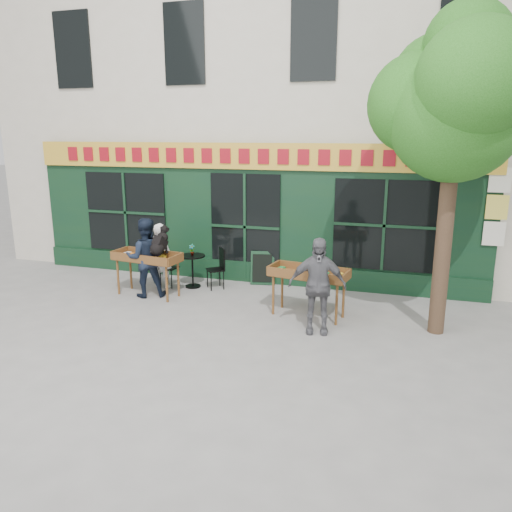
# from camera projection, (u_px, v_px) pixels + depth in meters

# --- Properties ---
(ground) EXTENTS (80.00, 80.00, 0.00)m
(ground) POSITION_uv_depth(u_px,v_px,m) (210.00, 313.00, 10.02)
(ground) COLOR slate
(ground) RESTS_ON ground
(building) EXTENTS (14.00, 7.26, 10.00)m
(building) POSITION_uv_depth(u_px,v_px,m) (284.00, 81.00, 14.36)
(building) COLOR beige
(building) RESTS_ON ground
(street_tree) EXTENTS (3.05, 2.90, 5.60)m
(street_tree) POSITION_uv_depth(u_px,v_px,m) (459.00, 96.00, 8.13)
(street_tree) COLOR #382619
(street_tree) RESTS_ON ground
(book_cart_center) EXTENTS (1.57, 0.82, 0.99)m
(book_cart_center) POSITION_uv_depth(u_px,v_px,m) (147.00, 259.00, 10.92)
(book_cart_center) COLOR brown
(book_cart_center) RESTS_ON ground
(dog) EXTENTS (0.42, 0.64, 0.60)m
(dog) POSITION_uv_depth(u_px,v_px,m) (159.00, 240.00, 10.67)
(dog) COLOR black
(dog) RESTS_ON book_cart_center
(woman) EXTENTS (0.60, 0.43, 1.52)m
(woman) POSITION_uv_depth(u_px,v_px,m) (161.00, 255.00, 11.54)
(woman) COLOR white
(woman) RESTS_ON ground
(book_cart_right) EXTENTS (1.58, 0.86, 0.99)m
(book_cart_right) POSITION_uv_depth(u_px,v_px,m) (309.00, 276.00, 9.67)
(book_cart_right) COLOR brown
(book_cart_right) RESTS_ON ground
(man_right) EXTENTS (1.09, 0.61, 1.75)m
(man_right) POSITION_uv_depth(u_px,v_px,m) (317.00, 286.00, 8.87)
(man_right) COLOR #535357
(man_right) RESTS_ON ground
(bistro_table) EXTENTS (0.60, 0.60, 0.76)m
(bistro_table) POSITION_uv_depth(u_px,v_px,m) (192.00, 265.00, 11.58)
(bistro_table) COLOR black
(bistro_table) RESTS_ON ground
(bistro_chair_left) EXTENTS (0.40, 0.40, 0.95)m
(bistro_chair_left) POSITION_uv_depth(u_px,v_px,m) (166.00, 263.00, 11.67)
(bistro_chair_left) COLOR black
(bistro_chair_left) RESTS_ON ground
(bistro_chair_right) EXTENTS (0.51, 0.51, 0.95)m
(bistro_chair_right) POSITION_uv_depth(u_px,v_px,m) (219.00, 265.00, 11.50)
(bistro_chair_right) COLOR black
(bistro_chair_right) RESTS_ON ground
(potted_plant) EXTENTS (0.15, 0.11, 0.27)m
(potted_plant) POSITION_uv_depth(u_px,v_px,m) (192.00, 250.00, 11.50)
(potted_plant) COLOR gray
(potted_plant) RESTS_ON bistro_table
(man_left) EXTENTS (1.06, 0.99, 1.75)m
(man_left) POSITION_uv_depth(u_px,v_px,m) (145.00, 258.00, 10.86)
(man_left) COLOR black
(man_left) RESTS_ON ground
(chalkboard) EXTENTS (0.59, 0.29, 0.79)m
(chalkboard) POSITION_uv_depth(u_px,v_px,m) (262.00, 268.00, 11.82)
(chalkboard) COLOR black
(chalkboard) RESTS_ON ground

